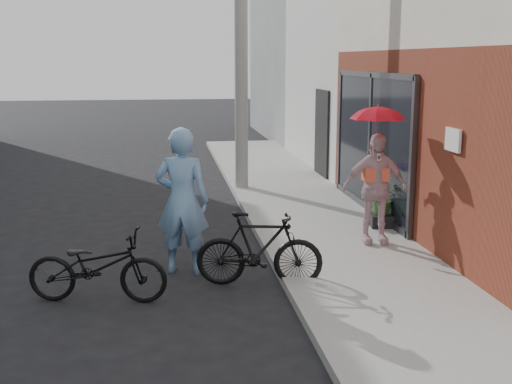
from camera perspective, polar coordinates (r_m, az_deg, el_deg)
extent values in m
plane|color=black|center=(8.16, -3.82, -8.72)|extent=(80.00, 80.00, 0.00)
cube|color=gray|center=(10.37, 6.96, -3.96)|extent=(2.20, 24.00, 0.12)
cube|color=#9E9E99|center=(10.13, 0.60, -4.24)|extent=(0.12, 24.00, 0.12)
cube|color=black|center=(11.83, 10.19, 4.31)|extent=(0.06, 3.80, 2.40)
cube|color=white|center=(8.73, 17.12, 4.45)|extent=(0.04, 0.40, 0.30)
cube|color=silver|center=(18.36, 17.23, 13.23)|extent=(8.00, 6.00, 7.00)
cube|color=gray|center=(24.88, 10.19, 13.02)|extent=(8.00, 8.00, 7.00)
cylinder|color=#9E9E99|center=(13.74, -1.34, 14.43)|extent=(0.28, 0.28, 7.00)
imported|color=#76A4D3|center=(8.61, -6.57, -0.80)|extent=(0.82, 0.63, 1.98)
imported|color=black|center=(7.87, -13.92, -6.44)|extent=(1.74, 0.88, 0.87)
imported|color=black|center=(8.16, 0.30, -5.11)|extent=(1.67, 0.76, 0.97)
imported|color=beige|center=(9.73, 10.52, 0.29)|extent=(1.00, 0.48, 1.66)
imported|color=red|center=(9.57, 10.78, 7.16)|extent=(0.77, 0.77, 0.67)
cube|color=black|center=(10.87, 11.15, -2.48)|extent=(0.44, 0.44, 0.21)
imported|color=#346428|center=(10.79, 11.23, -0.50)|extent=(0.50, 0.44, 0.56)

